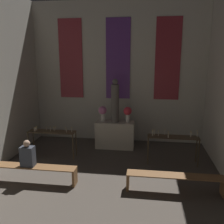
{
  "coord_description": "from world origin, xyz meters",
  "views": [
    {
      "loc": [
        1.11,
        2.14,
        3.4
      ],
      "look_at": [
        0.0,
        10.13,
        1.55
      ],
      "focal_mm": 40.0,
      "sensor_mm": 36.0,
      "label": 1
    }
  ],
  "objects": [
    {
      "name": "flower_vase_left",
      "position": [
        -0.46,
        10.93,
        1.37
      ],
      "size": [
        0.3,
        0.3,
        0.57
      ],
      "color": "beige",
      "rests_on": "altar"
    },
    {
      "name": "candle_rack_right",
      "position": [
        1.99,
        9.78,
        0.79
      ],
      "size": [
        1.6,
        0.42,
        1.1
      ],
      "color": "#473823",
      "rests_on": "ground_plane"
    },
    {
      "name": "wall_back",
      "position": [
        0.0,
        11.87,
        2.73
      ],
      "size": [
        6.89,
        0.16,
        5.4
      ],
      "color": "beige",
      "rests_on": "ground_plane"
    },
    {
      "name": "pew_back_right",
      "position": [
        1.88,
        8.03,
        0.35
      ],
      "size": [
        2.41,
        0.36,
        0.47
      ],
      "color": "brown",
      "rests_on": "ground_plane"
    },
    {
      "name": "statue",
      "position": [
        0.0,
        10.93,
        1.74
      ],
      "size": [
        0.29,
        0.29,
        1.58
      ],
      "color": "#5B5651",
      "rests_on": "altar"
    },
    {
      "name": "altar",
      "position": [
        0.0,
        10.93,
        0.5
      ],
      "size": [
        1.41,
        0.57,
        1.0
      ],
      "color": "#BCB29E",
      "rests_on": "ground_plane"
    },
    {
      "name": "pew_back_left",
      "position": [
        -1.88,
        8.03,
        0.35
      ],
      "size": [
        2.41,
        0.36,
        0.47
      ],
      "color": "brown",
      "rests_on": "ground_plane"
    },
    {
      "name": "candle_rack_left",
      "position": [
        -1.99,
        9.78,
        0.78
      ],
      "size": [
        1.6,
        0.42,
        1.08
      ],
      "color": "#473823",
      "rests_on": "ground_plane"
    },
    {
      "name": "flower_vase_right",
      "position": [
        0.46,
        10.93,
        1.37
      ],
      "size": [
        0.3,
        0.3,
        0.57
      ],
      "color": "beige",
      "rests_on": "altar"
    },
    {
      "name": "person_seated",
      "position": [
        -2.0,
        8.03,
        0.78
      ],
      "size": [
        0.36,
        0.24,
        0.73
      ],
      "color": "#383D47",
      "rests_on": "pew_back_left"
    }
  ]
}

